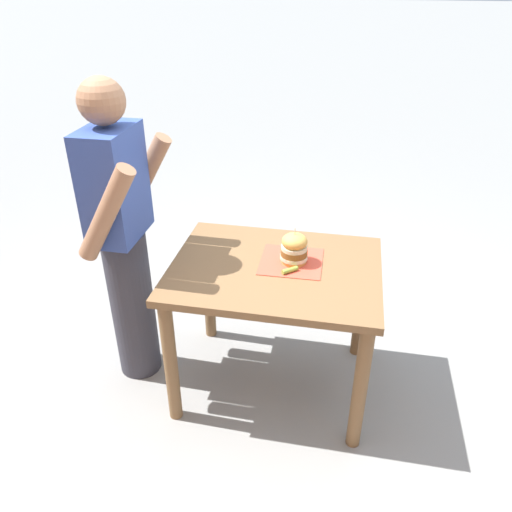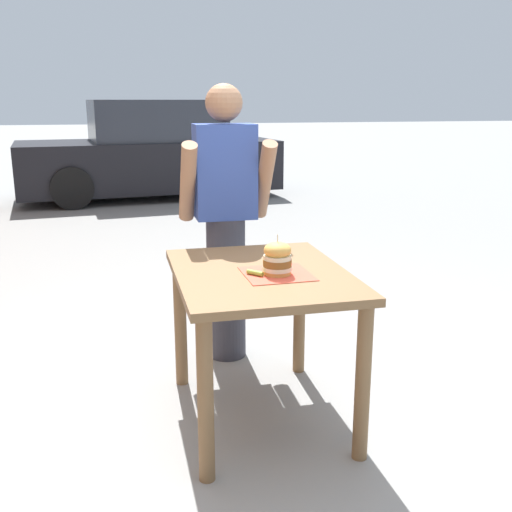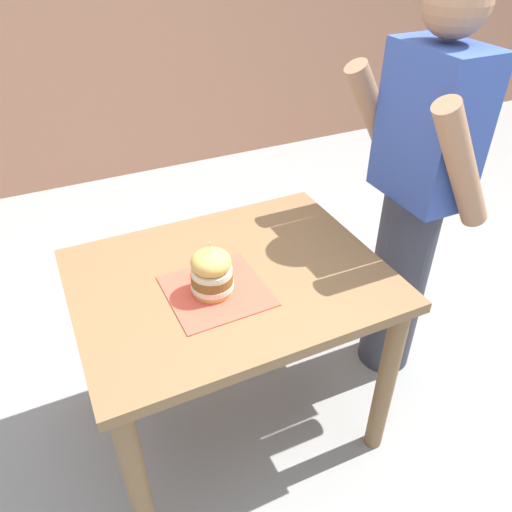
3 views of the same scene
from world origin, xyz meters
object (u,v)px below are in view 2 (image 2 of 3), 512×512
Objects in this scene: patio_table at (261,297)px; parked_car_mid_block at (151,154)px; pickle_spear at (255,273)px; sandwich at (277,258)px; diner_across_table at (226,220)px.

patio_table is 0.24× the size of parked_car_mid_block.
pickle_spear is 7.62m from parked_car_mid_block.
sandwich is 0.13m from pickle_spear.
diner_across_table is at bearing 88.50° from pickle_spear.
patio_table is 7.54m from parked_car_mid_block.
diner_across_table is 0.39× the size of parked_car_mid_block.
diner_across_table is (0.02, 0.88, 0.08)m from pickle_spear.
sandwich is 7.63m from parked_car_mid_block.
parked_car_mid_block is (0.00, 7.62, -0.08)m from pickle_spear.
diner_across_table is (-0.08, 0.89, 0.02)m from sandwich.
sandwich is 0.89m from diner_across_table.
sandwich is 0.11× the size of diner_across_table.
diner_across_table reaches higher than sandwich.
patio_table is at bearing 125.02° from sandwich.
patio_table is at bearing -89.65° from parked_car_mid_block.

